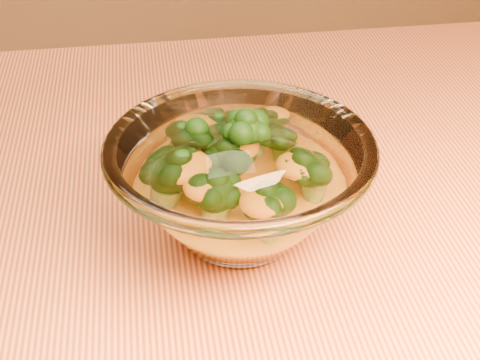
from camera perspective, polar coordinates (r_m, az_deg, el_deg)
name	(u,v)px	position (r m, az deg, el deg)	size (l,w,h in m)	color
table	(224,294)	(0.68, -1.37, -9.71)	(1.20, 0.80, 0.75)	#DD7B42
glass_bowl	(240,185)	(0.57, 0.00, -0.40)	(0.23, 0.23, 0.10)	white
cheese_sauce	(240,204)	(0.58, 0.00, -2.09)	(0.13, 0.13, 0.04)	orange
broccoli_heap	(227,165)	(0.56, -1.08, 1.26)	(0.14, 0.15, 0.08)	black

